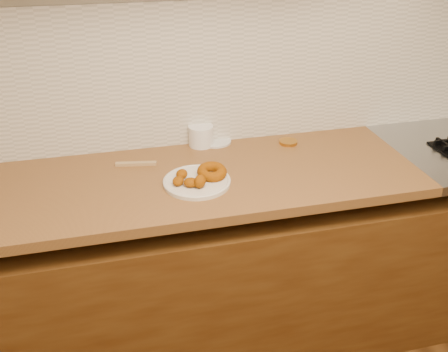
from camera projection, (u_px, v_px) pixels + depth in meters
The scene contains 11 objects.
wall_back at pixel (269, 35), 1.96m from camera, with size 4.00×0.02×2.70m, color tan.
base_cabinet at pixel (280, 264), 2.17m from camera, with size 3.60×0.60×0.77m, color #593715.
butcher_block at pixel (125, 188), 1.80m from camera, with size 2.30×0.62×0.04m, color brown.
backsplash at pixel (268, 71), 2.03m from camera, with size 3.60×0.02×0.60m, color beige.
donut_plate at pixel (197, 182), 1.78m from camera, with size 0.25×0.25×0.01m, color silver.
ring_donut at pixel (212, 172), 1.79m from camera, with size 0.11×0.11×0.04m, color #884903.
fried_dough_chunks at pixel (189, 180), 1.74m from camera, with size 0.14×0.15×0.05m.
plastic_tub at pixel (201, 136), 2.06m from camera, with size 0.11×0.11×0.09m, color white.
tub_lid at pixel (215, 141), 2.11m from camera, with size 0.14×0.14×0.01m, color silver.
brass_jar_lid at pixel (288, 142), 2.09m from camera, with size 0.08×0.08×0.01m, color #BC812D.
wooden_utensil at pixel (136, 164), 1.91m from camera, with size 0.16×0.02×0.01m, color tan.
Camera 1 is at (-0.64, 0.10, 1.79)m, focal length 38.00 mm.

